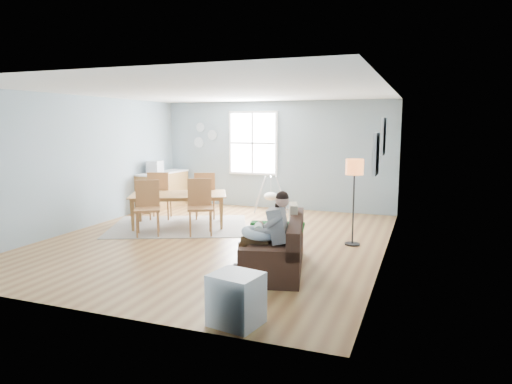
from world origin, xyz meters
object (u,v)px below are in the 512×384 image
at_px(storage_cube, 236,299).
at_px(chair_ne, 205,192).
at_px(toddler, 275,223).
at_px(floor_lamp, 354,174).
at_px(father, 268,230).
at_px(chair_nw, 159,192).
at_px(baby_swing, 271,196).
at_px(chair_se, 200,202).
at_px(counter, 163,190).
at_px(monitor, 155,167).
at_px(dining_table, 179,210).
at_px(sofa, 278,251).
at_px(chair_sw, 148,203).

xyz_separation_m(storage_cube, chair_ne, (-2.78, 4.79, 0.34)).
height_order(toddler, chair_ne, chair_ne).
bearing_deg(floor_lamp, father, -113.79).
xyz_separation_m(toddler, chair_nw, (-3.44, 2.24, -0.01)).
bearing_deg(baby_swing, chair_ne, -124.74).
relative_size(chair_se, counter, 0.63).
relative_size(storage_cube, monitor, 1.76).
bearing_deg(baby_swing, dining_table, -118.00).
relative_size(sofa, chair_sw, 1.90).
height_order(father, counter, father).
relative_size(storage_cube, dining_table, 0.30).
bearing_deg(counter, storage_cube, -52.08).
height_order(dining_table, chair_se, chair_se).
bearing_deg(storage_cube, dining_table, 126.89).
xyz_separation_m(father, storage_cube, (0.22, -1.70, -0.36)).
xyz_separation_m(toddler, monitor, (-4.19, 3.23, 0.44)).
bearing_deg(father, chair_se, 138.09).
relative_size(sofa, baby_swing, 1.87).
bearing_deg(storage_cube, father, 97.24).
height_order(chair_sw, baby_swing, chair_sw).
bearing_deg(storage_cube, chair_sw, 135.45).
bearing_deg(baby_swing, storage_cube, -74.65).
bearing_deg(chair_se, baby_swing, 79.34).
xyz_separation_m(sofa, toddler, (-0.11, 0.16, 0.37)).
distance_m(father, monitor, 5.63).
bearing_deg(monitor, sofa, -38.29).
distance_m(toddler, baby_swing, 4.41).
distance_m(chair_se, chair_ne, 1.37).
distance_m(toddler, counter, 5.48).
relative_size(storage_cube, chair_ne, 0.54).
bearing_deg(toddler, chair_sw, 161.40).
bearing_deg(toddler, dining_table, 146.18).
distance_m(sofa, counter, 5.67).
bearing_deg(chair_sw, baby_swing, 65.48).
bearing_deg(chair_ne, chair_se, -67.31).
bearing_deg(dining_table, floor_lamp, -29.26).
relative_size(floor_lamp, chair_nw, 1.41).
bearing_deg(monitor, dining_table, -43.77).
relative_size(floor_lamp, storage_cube, 2.62).
bearing_deg(chair_ne, baby_swing, 55.26).
bearing_deg(toddler, baby_swing, 109.40).
distance_m(floor_lamp, storage_cube, 3.91).
relative_size(storage_cube, chair_sw, 0.55).
bearing_deg(chair_ne, storage_cube, -59.88).
bearing_deg(baby_swing, father, -71.78).
bearing_deg(floor_lamp, chair_sw, -171.22).
bearing_deg(sofa, toddler, 124.28).
bearing_deg(chair_se, chair_ne, 112.69).
distance_m(sofa, chair_se, 2.62).
height_order(floor_lamp, monitor, floor_lamp).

